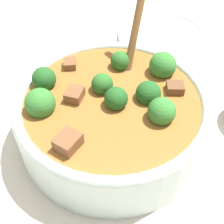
% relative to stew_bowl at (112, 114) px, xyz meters
% --- Properties ---
extents(ground_plane, '(4.00, 4.00, 0.00)m').
position_rel_stew_bowl_xyz_m(ground_plane, '(0.00, -0.00, -0.05)').
color(ground_plane, silver).
extents(stew_bowl, '(0.29, 0.31, 0.26)m').
position_rel_stew_bowl_xyz_m(stew_bowl, '(0.00, 0.00, 0.00)').
color(stew_bowl, '#B2C6BC').
rests_on(stew_bowl, ground_plane).
extents(empty_plate, '(0.20, 0.20, 0.02)m').
position_rel_stew_bowl_xyz_m(empty_plate, '(0.01, 0.31, -0.04)').
color(empty_plate, white).
rests_on(empty_plate, ground_plane).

